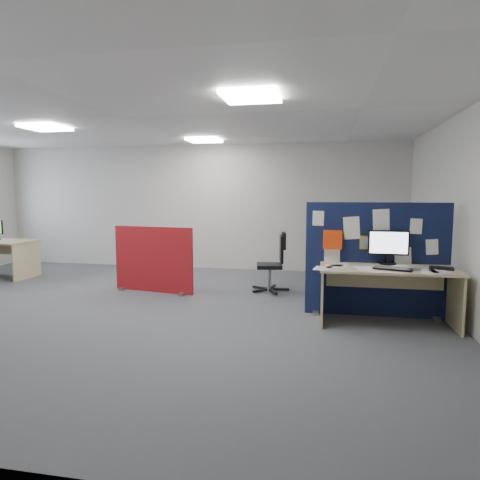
% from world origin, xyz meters
% --- Properties ---
extents(floor, '(9.00, 9.00, 0.00)m').
position_xyz_m(floor, '(0.00, 0.00, 0.00)').
color(floor, '#53565B').
rests_on(floor, ground).
extents(ceiling, '(9.00, 7.00, 0.02)m').
position_xyz_m(ceiling, '(0.00, 0.00, 2.70)').
color(ceiling, white).
rests_on(ceiling, wall_back).
extents(wall_back, '(9.00, 0.02, 2.70)m').
position_xyz_m(wall_back, '(0.00, 3.50, 1.35)').
color(wall_back, silver).
rests_on(wall_back, floor).
extents(wall_right, '(0.02, 7.00, 2.70)m').
position_xyz_m(wall_right, '(4.50, 0.00, 1.35)').
color(wall_right, silver).
rests_on(wall_right, floor).
extents(ceiling_lights, '(4.10, 4.10, 0.04)m').
position_xyz_m(ceiling_lights, '(0.33, 0.67, 2.67)').
color(ceiling_lights, white).
rests_on(ceiling_lights, ceiling).
extents(navy_divider, '(1.86, 0.30, 1.53)m').
position_xyz_m(navy_divider, '(3.46, 0.30, 0.77)').
color(navy_divider, '#11173E').
rests_on(navy_divider, floor).
extents(main_desk, '(1.66, 0.74, 0.73)m').
position_xyz_m(main_desk, '(3.58, -0.06, 0.55)').
color(main_desk, '#CEBE84').
rests_on(main_desk, floor).
extents(monitor_main, '(0.51, 0.21, 0.44)m').
position_xyz_m(monitor_main, '(3.61, 0.18, 0.98)').
color(monitor_main, black).
rests_on(monitor_main, main_desk).
extents(keyboard, '(0.48, 0.32, 0.02)m').
position_xyz_m(keyboard, '(3.62, -0.23, 0.74)').
color(keyboard, black).
rests_on(keyboard, main_desk).
extents(mouse, '(0.11, 0.08, 0.03)m').
position_xyz_m(mouse, '(3.88, -0.22, 0.74)').
color(mouse, gray).
rests_on(mouse, main_desk).
extents(paper_tray, '(0.33, 0.28, 0.01)m').
position_xyz_m(paper_tray, '(4.22, -0.04, 0.74)').
color(paper_tray, black).
rests_on(paper_tray, main_desk).
extents(red_divider, '(1.45, 0.30, 1.10)m').
position_xyz_m(red_divider, '(-0.01, 1.08, 0.54)').
color(red_divider, maroon).
rests_on(red_divider, floor).
extents(office_chair, '(0.65, 0.65, 0.98)m').
position_xyz_m(office_chair, '(2.00, 1.50, 0.56)').
color(office_chair, black).
rests_on(office_chair, floor).
extents(desk_papers, '(1.60, 0.83, 0.00)m').
position_xyz_m(desk_papers, '(3.41, -0.13, 0.73)').
color(desk_papers, white).
rests_on(desk_papers, main_desk).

